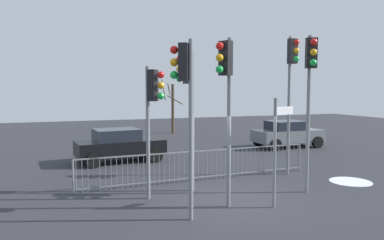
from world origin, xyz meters
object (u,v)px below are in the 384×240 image
(traffic_light_foreground_left, at_px, (188,89))
(traffic_light_mid_left, at_px, (226,84))
(direction_sign_post, at_px, (276,146))
(car_grey_far, at_px, (287,133))
(traffic_light_mid_right, at_px, (152,102))
(traffic_light_rear_right, at_px, (292,74))
(car_black_trailing, at_px, (119,145))
(bare_tree_left, at_px, (172,107))
(traffic_light_foreground_right, at_px, (310,78))
(traffic_light_rear_left, at_px, (185,89))

(traffic_light_foreground_left, distance_m, traffic_light_mid_left, 2.00)
(direction_sign_post, height_order, car_grey_far, direction_sign_post)
(traffic_light_mid_left, bearing_deg, traffic_light_mid_right, 21.85)
(traffic_light_foreground_left, bearing_deg, traffic_light_rear_right, -74.08)
(car_grey_far, height_order, car_black_trailing, same)
(bare_tree_left, bearing_deg, traffic_light_foreground_right, -92.96)
(traffic_light_foreground_left, height_order, traffic_light_mid_left, traffic_light_mid_left)
(traffic_light_rear_right, distance_m, bare_tree_left, 14.36)
(traffic_light_foreground_left, distance_m, traffic_light_mid_right, 1.39)
(bare_tree_left, bearing_deg, car_grey_far, -64.68)
(direction_sign_post, xyz_separation_m, car_black_trailing, (-2.90, 7.95, -0.91))
(traffic_light_foreground_left, bearing_deg, traffic_light_mid_right, 116.58)
(traffic_light_rear_left, height_order, bare_tree_left, traffic_light_rear_left)
(traffic_light_foreground_left, xyz_separation_m, car_grey_far, (8.24, 6.52, -2.45))
(traffic_light_foreground_left, distance_m, car_grey_far, 10.79)
(traffic_light_mid_right, bearing_deg, traffic_light_rear_right, 140.17)
(traffic_light_rear_left, distance_m, car_black_trailing, 8.37)
(traffic_light_rear_left, relative_size, car_grey_far, 1.16)
(traffic_light_mid_left, height_order, car_black_trailing, traffic_light_mid_left)
(traffic_light_mid_right, distance_m, direction_sign_post, 3.69)
(traffic_light_mid_right, relative_size, bare_tree_left, 0.98)
(traffic_light_rear_right, xyz_separation_m, bare_tree_left, (-0.11, 14.24, -1.82))
(traffic_light_mid_right, height_order, car_black_trailing, traffic_light_mid_right)
(traffic_light_mid_left, bearing_deg, traffic_light_rear_right, -81.28)
(traffic_light_rear_left, bearing_deg, car_black_trailing, 35.76)
(traffic_light_foreground_left, height_order, traffic_light_mid_right, traffic_light_foreground_left)
(traffic_light_rear_right, bearing_deg, traffic_light_foreground_left, 12.03)
(traffic_light_mid_right, bearing_deg, car_black_trailing, -142.50)
(traffic_light_rear_left, bearing_deg, bare_tree_left, 17.29)
(traffic_light_rear_right, bearing_deg, direction_sign_post, 51.77)
(bare_tree_left, bearing_deg, traffic_light_mid_right, -109.53)
(traffic_light_mid_right, bearing_deg, traffic_light_mid_left, 85.24)
(traffic_light_mid_right, relative_size, traffic_light_rear_right, 0.75)
(car_grey_far, bearing_deg, traffic_light_rear_right, -124.59)
(traffic_light_mid_right, height_order, bare_tree_left, bare_tree_left)
(traffic_light_mid_left, xyz_separation_m, car_black_trailing, (-1.58, 7.53, -2.59))
(traffic_light_rear_left, distance_m, traffic_light_mid_left, 1.40)
(traffic_light_mid_right, xyz_separation_m, car_black_trailing, (0.04, 6.05, -2.08))
(traffic_light_foreground_left, xyz_separation_m, car_black_trailing, (-1.22, 5.58, -2.45))
(traffic_light_foreground_left, xyz_separation_m, traffic_light_rear_left, (-0.95, -2.41, 0.02))
(traffic_light_foreground_right, relative_size, direction_sign_post, 1.63)
(traffic_light_foreground_right, bearing_deg, direction_sign_post, 48.67)
(car_black_trailing, bearing_deg, traffic_light_rear_left, -93.79)
(traffic_light_foreground_left, bearing_deg, traffic_light_mid_left, -163.49)
(traffic_light_rear_right, bearing_deg, traffic_light_foreground_right, 69.52)
(car_grey_far, xyz_separation_m, car_black_trailing, (-9.45, -0.95, 0.00))
(traffic_light_foreground_right, relative_size, traffic_light_mid_right, 1.25)
(car_grey_far, relative_size, car_black_trailing, 0.97)
(traffic_light_foreground_right, bearing_deg, bare_tree_left, -69.81)
(traffic_light_foreground_left, bearing_deg, car_black_trailing, 18.42)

